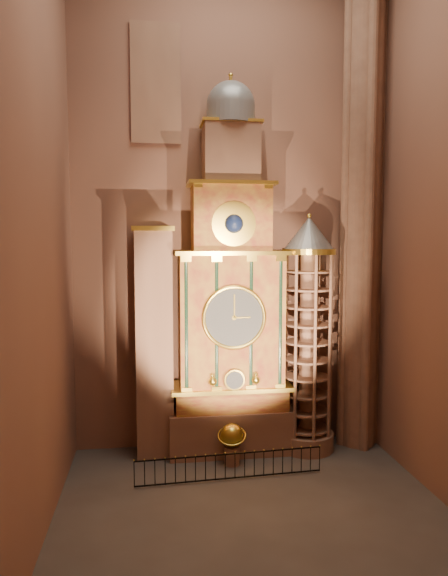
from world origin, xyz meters
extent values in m
plane|color=#383330|center=(0.00, 0.00, 0.00)|extent=(14.00, 14.00, 0.00)
plane|color=#8E604C|center=(0.00, 6.00, 11.00)|extent=(22.00, 0.00, 22.00)
plane|color=#8E604C|center=(-7.00, 0.00, 11.00)|extent=(0.00, 22.00, 22.00)
plane|color=#8E604C|center=(7.00, 0.00, 11.00)|extent=(0.00, 22.00, 22.00)
cube|color=#8C634C|center=(0.00, 5.00, 1.00)|extent=(5.60, 2.20, 2.00)
cube|color=maroon|center=(0.00, 5.00, 2.50)|extent=(5.00, 2.00, 1.00)
cube|color=gold|center=(0.00, 4.95, 3.05)|extent=(5.40, 2.30, 0.18)
cube|color=maroon|center=(0.00, 5.00, 6.00)|extent=(4.60, 2.00, 6.00)
cylinder|color=black|center=(-2.05, 4.14, 6.00)|extent=(0.32, 0.32, 5.60)
cylinder|color=black|center=(-0.75, 4.14, 6.00)|extent=(0.32, 0.32, 5.60)
cylinder|color=black|center=(0.75, 4.14, 6.00)|extent=(0.32, 0.32, 5.60)
cylinder|color=black|center=(2.05, 4.14, 6.00)|extent=(0.32, 0.32, 5.60)
cube|color=gold|center=(0.00, 4.95, 9.05)|extent=(5.00, 2.25, 0.18)
cylinder|color=#2D3033|center=(0.00, 3.99, 6.30)|extent=(2.60, 0.12, 2.60)
torus|color=gold|center=(0.00, 3.94, 6.30)|extent=(2.80, 0.16, 2.80)
cylinder|color=gold|center=(0.00, 3.84, 3.60)|extent=(0.90, 0.10, 0.90)
sphere|color=gold|center=(-0.95, 3.89, 3.55)|extent=(0.36, 0.36, 0.36)
sphere|color=gold|center=(0.95, 3.89, 3.55)|extent=(0.36, 0.36, 0.36)
cube|color=maroon|center=(0.00, 5.00, 10.50)|extent=(3.40, 1.80, 3.00)
sphere|color=#0B1A3B|center=(0.00, 4.09, 10.30)|extent=(0.80, 0.80, 0.80)
cube|color=gold|center=(0.00, 4.95, 12.05)|extent=(3.80, 2.00, 0.15)
cube|color=#8C634C|center=(0.00, 5.00, 13.30)|extent=(2.40, 1.60, 2.60)
sphere|color=slate|center=(0.00, 5.00, 15.40)|extent=(2.10, 2.10, 2.10)
cylinder|color=gold|center=(0.00, 5.00, 16.30)|extent=(0.14, 0.14, 0.80)
cube|color=#8C634C|center=(-3.40, 5.00, 5.00)|extent=(1.60, 1.40, 10.00)
cube|color=gold|center=(-3.40, 4.58, 3.00)|extent=(1.35, 0.10, 2.10)
cube|color=#481F13|center=(-3.40, 4.52, 3.00)|extent=(1.05, 0.04, 1.75)
cube|color=gold|center=(-3.40, 4.58, 5.60)|extent=(1.35, 0.10, 2.10)
cube|color=#481F13|center=(-3.40, 4.52, 5.60)|extent=(1.05, 0.04, 1.75)
cube|color=gold|center=(-3.40, 4.58, 8.20)|extent=(1.35, 0.10, 2.10)
cube|color=#481F13|center=(-3.40, 4.52, 8.20)|extent=(1.05, 0.04, 1.75)
cube|color=gold|center=(-3.40, 5.00, 10.10)|extent=(1.80, 1.60, 0.20)
cylinder|color=#8C634C|center=(3.50, 4.70, 0.40)|extent=(2.50, 2.50, 0.80)
cylinder|color=#8C634C|center=(3.50, 4.70, 4.90)|extent=(0.70, 0.70, 8.20)
cylinder|color=gold|center=(3.50, 4.70, 9.10)|extent=(2.40, 2.40, 0.25)
cone|color=slate|center=(3.50, 4.70, 9.90)|extent=(2.30, 2.30, 1.50)
sphere|color=gold|center=(3.50, 4.70, 10.70)|extent=(0.20, 0.20, 0.20)
cylinder|color=#8C634C|center=(6.10, 5.00, 11.00)|extent=(1.60, 1.60, 22.00)
cylinder|color=#8C634C|center=(6.90, 5.00, 11.00)|extent=(0.44, 0.44, 22.00)
cylinder|color=#8C634C|center=(5.30, 5.00, 11.00)|extent=(0.44, 0.44, 22.00)
cylinder|color=#8C634C|center=(6.10, 5.80, 11.00)|extent=(0.44, 0.44, 22.00)
cylinder|color=#8C634C|center=(6.10, 4.20, 11.00)|extent=(0.44, 0.44, 22.00)
cube|color=navy|center=(-3.20, 5.94, 16.50)|extent=(2.00, 0.10, 5.00)
cube|color=#8C634C|center=(-3.20, 5.88, 16.50)|extent=(2.20, 0.06, 5.20)
cylinder|color=#8C634C|center=(-0.17, 3.49, 0.39)|extent=(0.67, 0.67, 0.78)
sphere|color=gold|center=(-0.17, 3.49, 1.28)|extent=(1.00, 1.00, 1.00)
torus|color=gold|center=(-0.17, 3.49, 1.28)|extent=(1.42, 1.37, 0.54)
cube|color=black|center=(-0.47, 2.02, 1.09)|extent=(7.57, 0.44, 0.05)
cube|color=black|center=(-0.47, 2.02, 0.09)|extent=(7.57, 0.44, 0.05)
camera|label=1|loc=(-3.51, -17.54, 9.49)|focal=32.00mm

